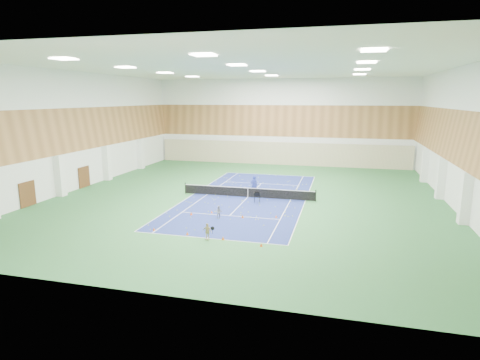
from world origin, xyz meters
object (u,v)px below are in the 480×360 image
Objects in this scene: child_apron at (207,231)px; coach at (254,185)px; ball_cart at (257,197)px; child_court at (219,212)px; tennis_net at (248,192)px.

coach is at bearing 96.39° from child_apron.
ball_cart is at bearing 84.03° from coach.
child_court is 5.79m from ball_cart.
tennis_net is 13.18× the size of ball_cart.
child_court is 0.88× the size of child_apron.
child_apron is (0.70, -4.90, 0.07)m from child_court.
coach reaches higher than tennis_net.
coach is 13.21m from child_apron.
coach reaches higher than child_court.
child_court is (-0.62, -7.22, -0.04)m from tennis_net.
coach is 1.66× the size of child_apron.
child_apron is (0.08, -12.12, 0.03)m from tennis_net.
child_court is 4.95m from child_apron.
tennis_net is at bearing 116.69° from ball_cart.
child_apron is at bearing 64.83° from coach.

